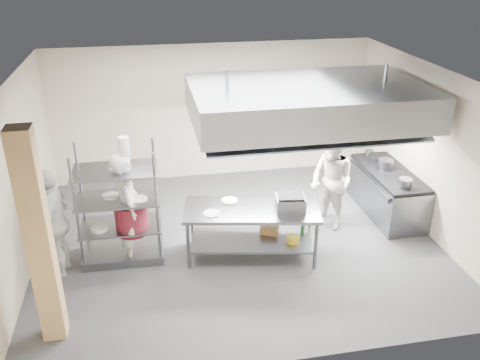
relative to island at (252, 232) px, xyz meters
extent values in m
plane|color=#343437|center=(-0.14, 0.50, -0.46)|extent=(7.00, 7.00, 0.00)
plane|color=silver|center=(-0.14, 0.50, 2.54)|extent=(7.00, 7.00, 0.00)
plane|color=#B7A891|center=(-0.14, 3.50, 1.04)|extent=(7.00, 0.00, 7.00)
plane|color=#B7A891|center=(-3.64, 0.50, 1.04)|extent=(0.00, 6.00, 6.00)
plane|color=#B7A891|center=(3.36, 0.50, 1.04)|extent=(0.00, 6.00, 6.00)
cube|color=tan|center=(-3.04, -1.40, 1.04)|extent=(0.30, 0.30, 3.00)
cube|color=slate|center=(1.16, 0.90, 1.94)|extent=(4.00, 2.50, 0.60)
cube|color=white|center=(0.26, 0.90, 1.62)|extent=(1.60, 0.12, 0.04)
cube|color=white|center=(2.06, 0.90, 1.62)|extent=(1.60, 0.12, 0.04)
cube|color=slate|center=(1.66, 3.34, 1.04)|extent=(1.50, 0.28, 0.04)
cube|color=slate|center=(0.00, 0.00, 0.42)|extent=(2.37, 1.33, 0.06)
cube|color=slate|center=(0.00, 0.00, -0.16)|extent=(2.18, 1.20, 0.04)
cube|color=slate|center=(2.94, 1.00, -0.04)|extent=(0.80, 2.00, 0.84)
cube|color=black|center=(2.94, 1.00, 0.41)|extent=(0.78, 1.96, 0.06)
imported|color=white|center=(-2.01, 0.31, 0.51)|extent=(0.56, 0.76, 1.92)
imported|color=white|center=(1.65, 0.73, 0.46)|extent=(0.98, 1.09, 1.82)
imported|color=silver|center=(-3.14, 0.13, 0.45)|extent=(0.59, 1.12, 1.81)
cube|color=slate|center=(0.61, -0.15, 0.57)|extent=(0.52, 0.43, 0.23)
cube|color=olive|center=(0.35, 0.13, -0.07)|extent=(0.37, 0.32, 0.14)
cylinder|color=gray|center=(2.89, 1.11, 0.55)|extent=(0.29, 0.29, 0.20)
cylinder|color=white|center=(-2.16, 0.36, 0.18)|extent=(0.28, 0.28, 0.05)
camera|label=1|loc=(-1.59, -7.24, 4.43)|focal=38.00mm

